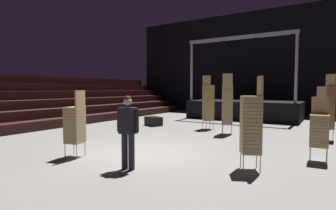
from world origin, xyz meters
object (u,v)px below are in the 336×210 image
Objects in this scene: man_with_tie at (128,128)px; chair_stack_mid_left at (75,124)px; chair_stack_rear_left at (208,102)px; chair_stack_front_right at (251,124)px; chair_stack_front_left at (227,104)px; equipment_road_case at (153,121)px; chair_stack_mid_right at (319,129)px; stage_riser at (244,109)px; chair_stack_mid_centre at (326,107)px.

chair_stack_mid_left reaches higher than man_with_tie.
chair_stack_rear_left reaches higher than man_with_tie.
chair_stack_front_right is at bearing 73.66° from chair_stack_rear_left.
equipment_road_case is (-4.17, 0.48, -1.05)m from chair_stack_front_left.
chair_stack_mid_left is at bearing -16.19° from man_with_tie.
chair_stack_front_left is 1.50× the size of chair_stack_mid_right.
chair_stack_front_left is 5.09m from chair_stack_front_right.
equipment_road_case is at bearing -118.90° from stage_riser.
equipment_road_case is at bearing 25.27° from chair_stack_front_right.
chair_stack_front_right is (2.49, 1.50, 0.11)m from man_with_tie.
chair_stack_front_left is at bearing 96.54° from chair_stack_rear_left.
chair_stack_mid_right reaches higher than equipment_road_case.
chair_stack_front_left is 1.15× the size of chair_stack_front_right.
chair_stack_mid_centre is (5.92, 6.68, 0.29)m from chair_stack_mid_left.
man_with_tie is 6.11m from chair_stack_front_left.
man_with_tie is 0.69× the size of chair_stack_rear_left.
chair_stack_rear_left is (1.08, 6.85, 0.34)m from chair_stack_mid_left.
man_with_tie is 0.69× the size of chair_stack_front_left.
chair_stack_mid_right is 0.69× the size of chair_stack_mid_centre.
chair_stack_front_right reaches higher than chair_stack_mid_right.
stage_riser reaches higher than man_with_tie.
chair_stack_mid_centre is (0.07, 3.61, 0.38)m from chair_stack_mid_right.
chair_stack_mid_right is (3.82, 3.19, -0.14)m from man_with_tie.
chair_stack_mid_right is 3.63m from chair_stack_mid_centre.
stage_riser is 10.15m from chair_stack_mid_right.
man_with_tie reaches higher than equipment_road_case.
chair_stack_rear_left is at bearing -40.77° from chair_stack_mid_right.
man_with_tie is 4.98m from chair_stack_mid_right.
chair_stack_mid_left is 6.60m from chair_stack_mid_right.
chair_stack_rear_left is 3.12m from equipment_road_case.
chair_stack_mid_centre is 7.82m from equipment_road_case.
man_with_tie is (0.73, -12.26, 0.36)m from stage_riser.
chair_stack_mid_left is 6.95m from chair_stack_rear_left.
equipment_road_case is (-7.68, 3.39, -0.63)m from chair_stack_mid_right.
chair_stack_mid_right is 8.42m from equipment_road_case.
chair_stack_mid_left is at bearing -128.54° from chair_stack_front_left.
chair_stack_front_left is 3.65m from chair_stack_mid_centre.
chair_stack_rear_left is (-4.84, 0.18, 0.04)m from chair_stack_mid_centre.
chair_stack_rear_left reaches higher than chair_stack_mid_centre.
chair_stack_mid_centre is at bearing -40.92° from chair_stack_front_right.
man_with_tie is 2.03m from chair_stack_mid_left.
chair_stack_front_left is at bearing 53.13° from chair_stack_mid_centre.
chair_stack_front_right is at bearing 117.22° from chair_stack_mid_centre.
chair_stack_mid_right is 0.67× the size of chair_stack_rear_left.
chair_stack_mid_centre is (4.61, -5.47, 0.59)m from stage_riser.
equipment_road_case is at bearing 43.65° from chair_stack_mid_centre.
chair_stack_front_left is (1.03, -6.17, 0.64)m from stage_riser.
chair_stack_front_right is 0.90× the size of chair_stack_mid_centre.
man_with_tie is 2.91m from chair_stack_front_right.
chair_stack_mid_left is at bearing 90.50° from chair_stack_mid_centre.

